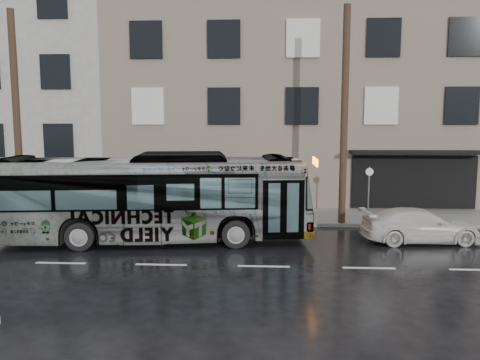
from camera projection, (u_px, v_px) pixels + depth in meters
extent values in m
plane|color=black|center=(176.00, 244.00, 17.04)|extent=(120.00, 120.00, 0.00)
cube|color=gray|center=(196.00, 215.00, 21.89)|extent=(90.00, 3.60, 0.15)
cube|color=gray|center=(294.00, 104.00, 28.69)|extent=(20.00, 12.00, 11.00)
cylinder|color=#442F22|center=(344.00, 116.00, 19.40)|extent=(0.30, 0.30, 9.00)
cylinder|color=#442F22|center=(17.00, 117.00, 20.14)|extent=(0.30, 0.30, 9.00)
cylinder|color=slate|center=(368.00, 195.00, 19.74)|extent=(0.06, 0.06, 2.40)
imported|color=#B2B2B2|center=(150.00, 198.00, 17.29)|extent=(12.04, 4.13, 3.29)
imported|color=silver|center=(420.00, 225.00, 17.30)|extent=(4.39, 2.06, 1.24)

